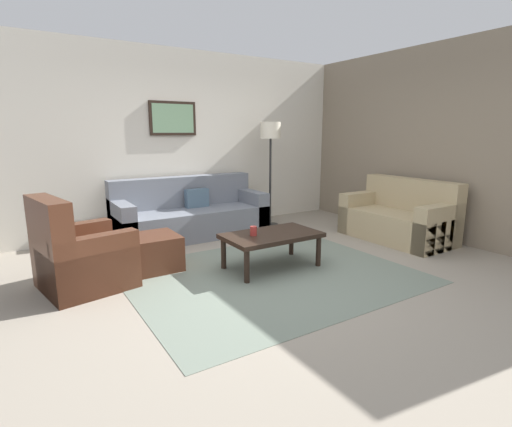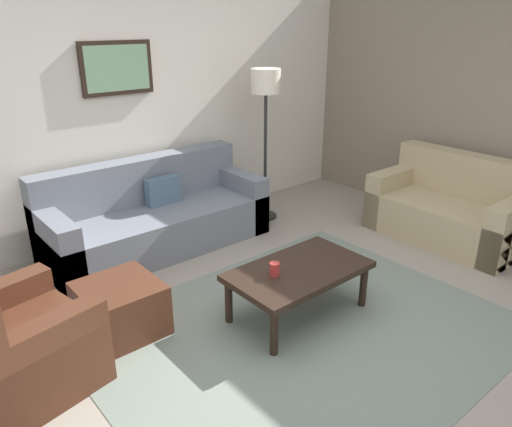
% 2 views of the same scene
% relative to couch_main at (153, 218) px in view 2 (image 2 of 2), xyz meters
% --- Properties ---
extents(ground_plane, '(8.00, 8.00, 0.00)m').
position_rel_couch_main_xyz_m(ground_plane, '(0.08, -2.11, -0.30)').
color(ground_plane, gray).
extents(rear_partition, '(6.00, 0.12, 2.80)m').
position_rel_couch_main_xyz_m(rear_partition, '(0.08, 0.49, 1.10)').
color(rear_partition, silver).
rests_on(rear_partition, ground_plane).
extents(area_rug, '(3.00, 2.41, 0.01)m').
position_rel_couch_main_xyz_m(area_rug, '(0.08, -2.11, -0.29)').
color(area_rug, slate).
rests_on(area_rug, ground_plane).
extents(couch_main, '(2.25, 0.88, 0.88)m').
position_rel_couch_main_xyz_m(couch_main, '(0.00, 0.00, 0.00)').
color(couch_main, slate).
rests_on(couch_main, ground_plane).
extents(couch_loveseat, '(0.84, 1.54, 0.88)m').
position_rel_couch_main_xyz_m(couch_loveseat, '(2.55, -1.87, 0.00)').
color(couch_loveseat, tan).
rests_on(couch_loveseat, ground_plane).
extents(armchair_leather, '(0.94, 0.94, 0.95)m').
position_rel_couch_main_xyz_m(armchair_leather, '(-1.77, -1.38, 0.01)').
color(armchair_leather, '#4C2819').
rests_on(armchair_leather, ground_plane).
extents(ottoman, '(0.56, 0.56, 0.40)m').
position_rel_couch_main_xyz_m(ottoman, '(-0.96, -1.22, -0.10)').
color(ottoman, '#4C2819').
rests_on(ottoman, ground_plane).
extents(coffee_table, '(1.10, 0.64, 0.41)m').
position_rel_couch_main_xyz_m(coffee_table, '(0.22, -1.89, 0.06)').
color(coffee_table, black).
rests_on(coffee_table, ground_plane).
extents(cup, '(0.08, 0.08, 0.11)m').
position_rel_couch_main_xyz_m(cup, '(-0.00, -1.86, 0.17)').
color(cup, '#B2332D').
rests_on(cup, coffee_table).
extents(lamp_standing, '(0.32, 0.32, 1.71)m').
position_rel_couch_main_xyz_m(lamp_standing, '(1.37, -0.18, 1.11)').
color(lamp_standing, black).
rests_on(lamp_standing, ground_plane).
extents(framed_artwork, '(0.73, 0.04, 0.51)m').
position_rel_couch_main_xyz_m(framed_artwork, '(-0.04, 0.40, 1.46)').
color(framed_artwork, black).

